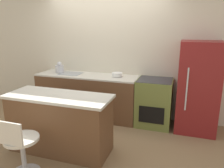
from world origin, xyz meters
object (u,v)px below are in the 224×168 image
Objects in this scene: oven_range at (154,102)px; kettle at (60,68)px; stool_chair at (21,149)px; mixing_bowl at (117,74)px; refrigerator at (198,88)px.

oven_range is 3.91× the size of kettle.
mixing_bowl reaches higher than stool_chair.
oven_range is 1.10× the size of stool_chair.
oven_range is at bearing -3.21° from mixing_bowl.
refrigerator is 1.51m from mixing_bowl.
stool_chair is 2.29m from kettle.
kettle reaches higher than oven_range.
refrigerator is 2.97m from stool_chair.
oven_range is 2.46m from stool_chair.
refrigerator is at bearing -0.34° from oven_range.
kettle is (-2.04, 0.04, 0.54)m from oven_range.
refrigerator is 2.80m from kettle.
refrigerator is 7.06× the size of kettle.
stool_chair is 2.25m from mixing_bowl.
kettle is (-2.79, 0.05, 0.18)m from refrigerator.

